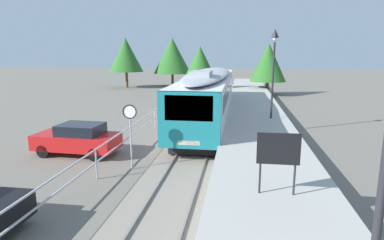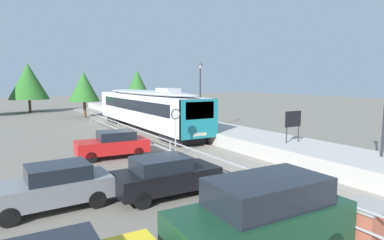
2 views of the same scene
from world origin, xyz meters
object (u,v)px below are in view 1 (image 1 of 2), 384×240
object	(u,v)px
platform_lamp_mid_platform	(274,57)
parked_hatchback_red	(78,139)
platform_notice_board	(278,151)
speed_limit_sign	(130,121)
commuter_train	(209,92)

from	to	relation	value
platform_lamp_mid_platform	parked_hatchback_red	distance (m)	12.01
platform_notice_board	speed_limit_sign	xyz separation A→B (m)	(-5.60, 3.70, -0.06)
commuter_train	platform_notice_board	world-z (taller)	commuter_train
speed_limit_sign	commuter_train	bearing A→B (deg)	77.19
platform_notice_board	speed_limit_sign	size ratio (longest dim) A/B	0.64
commuter_train	speed_limit_sign	distance (m)	10.39
commuter_train	parked_hatchback_red	bearing A→B (deg)	-123.04
platform_notice_board	speed_limit_sign	distance (m)	6.71
speed_limit_sign	platform_notice_board	bearing A→B (deg)	-33.48
platform_lamp_mid_platform	speed_limit_sign	size ratio (longest dim) A/B	1.91
parked_hatchback_red	speed_limit_sign	bearing A→B (deg)	-26.43
platform_lamp_mid_platform	speed_limit_sign	bearing A→B (deg)	-130.22
commuter_train	parked_hatchback_red	xyz separation A→B (m)	(-5.54, -8.52, -1.35)
platform_lamp_mid_platform	speed_limit_sign	world-z (taller)	platform_lamp_mid_platform
commuter_train	platform_notice_board	xyz separation A→B (m)	(3.30, -13.84, 0.04)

